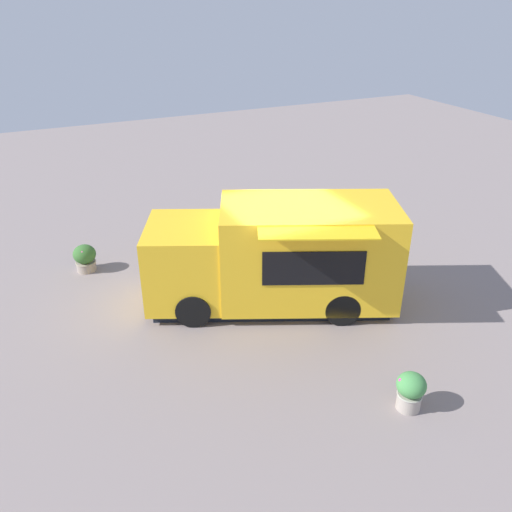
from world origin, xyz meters
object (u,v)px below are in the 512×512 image
person_customer (322,221)px  food_truck (277,258)px  planter_flowering_far (410,390)px  planter_flowering_near (85,258)px

person_customer → food_truck: bearing=-45.5°
food_truck → person_customer: 4.26m
planter_flowering_far → food_truck: bearing=-172.5°
food_truck → planter_flowering_near: (-3.43, -3.78, -0.79)m
planter_flowering_near → planter_flowering_far: bearing=29.9°
person_customer → planter_flowering_far: bearing=-19.3°
food_truck → planter_flowering_far: bearing=7.5°
planter_flowering_far → planter_flowering_near: bearing=-150.1°
person_customer → planter_flowering_far: (7.00, -2.45, 0.04)m
planter_flowering_far → person_customer: bearing=160.7°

